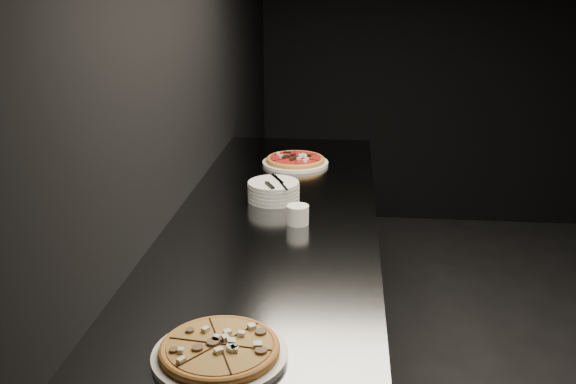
# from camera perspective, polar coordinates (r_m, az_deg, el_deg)

# --- Properties ---
(wall_left) EXTENTS (0.02, 5.00, 2.80)m
(wall_left) POSITION_cam_1_polar(r_m,az_deg,el_deg) (2.25, -10.90, 9.31)
(wall_left) COLOR black
(wall_left) RESTS_ON floor
(counter) EXTENTS (0.74, 2.44, 0.92)m
(counter) POSITION_cam_1_polar(r_m,az_deg,el_deg) (2.51, -1.22, -12.34)
(counter) COLOR #57585E
(counter) RESTS_ON floor
(pizza_mushroom) EXTENTS (0.31, 0.31, 0.04)m
(pizza_mushroom) POSITION_cam_1_polar(r_m,az_deg,el_deg) (1.52, -6.08, -13.83)
(pizza_mushroom) COLOR silver
(pizza_mushroom) RESTS_ON counter
(pizza_tomato) EXTENTS (0.36, 0.36, 0.04)m
(pizza_tomato) POSITION_cam_1_polar(r_m,az_deg,el_deg) (2.98, 0.66, 2.81)
(pizza_tomato) COLOR silver
(pizza_tomato) RESTS_ON counter
(plate_stack) EXTENTS (0.20, 0.20, 0.07)m
(plate_stack) POSITION_cam_1_polar(r_m,az_deg,el_deg) (2.50, -1.30, 0.09)
(plate_stack) COLOR silver
(plate_stack) RESTS_ON counter
(cutlery) EXTENTS (0.08, 0.21, 0.01)m
(cutlery) POSITION_cam_1_polar(r_m,az_deg,el_deg) (2.47, -1.16, 0.85)
(cutlery) COLOR silver
(cutlery) RESTS_ON plate_stack
(ramekin) EXTENTS (0.08, 0.08, 0.07)m
(ramekin) POSITION_cam_1_polar(r_m,az_deg,el_deg) (2.26, 0.87, -1.98)
(ramekin) COLOR silver
(ramekin) RESTS_ON counter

